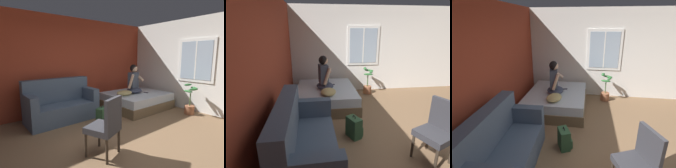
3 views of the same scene
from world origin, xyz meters
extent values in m
plane|color=brown|center=(0.00, 0.00, 0.00)|extent=(40.00, 40.00, 0.00)
cube|color=#993823|center=(0.00, 2.77, 1.35)|extent=(10.90, 0.16, 2.70)
cube|color=silver|center=(3.03, 0.00, 1.35)|extent=(0.16, 6.78, 2.70)
cube|color=white|center=(2.94, 0.40, 1.49)|extent=(0.02, 1.04, 1.24)
cube|color=#9EB2C6|center=(2.92, 0.40, 1.49)|extent=(0.01, 0.88, 1.08)
cube|color=white|center=(2.92, 0.40, 1.49)|extent=(0.01, 0.04, 1.08)
cube|color=brown|center=(1.86, 1.68, 0.13)|extent=(1.84, 1.59, 0.26)
cube|color=silver|center=(1.86, 1.68, 0.37)|extent=(1.78, 1.54, 0.22)
cube|color=#47566B|center=(-0.40, 2.05, 0.22)|extent=(1.72, 0.85, 0.44)
cube|color=#47566B|center=(-0.41, 2.35, 0.74)|extent=(1.71, 0.29, 0.60)
cube|color=#47566B|center=(0.36, 2.07, 0.60)|extent=(0.20, 0.80, 0.32)
cylinder|color=#382D23|center=(-0.41, 0.42, 0.20)|extent=(0.04, 0.04, 0.40)
cylinder|color=#382D23|center=(-0.78, 0.27, 0.20)|extent=(0.04, 0.04, 0.40)
cylinder|color=#382D23|center=(-0.27, 0.05, 0.20)|extent=(0.04, 0.04, 0.40)
cube|color=#333338|center=(-0.52, 0.16, 0.45)|extent=(0.60, 0.60, 0.10)
cube|color=#333338|center=(-0.44, -0.02, 0.74)|extent=(0.45, 0.23, 0.48)
ellipsoid|color=#383D51|center=(1.79, 1.70, 0.56)|extent=(0.60, 0.53, 0.16)
cube|color=#3F4756|center=(1.78, 1.74, 0.88)|extent=(0.36, 0.26, 0.48)
cylinder|color=#DBB293|center=(1.60, 1.65, 0.86)|extent=(0.12, 0.22, 0.44)
cylinder|color=#DBB293|center=(1.97, 1.69, 0.98)|extent=(0.15, 0.38, 0.29)
sphere|color=#DBB293|center=(1.79, 1.72, 1.23)|extent=(0.21, 0.21, 0.21)
ellipsoid|color=black|center=(1.78, 1.74, 1.24)|extent=(0.27, 0.26, 0.23)
cube|color=#2D5133|center=(0.24, 1.24, 0.20)|extent=(0.35, 0.29, 0.40)
cube|color=#2D5133|center=(0.29, 1.14, 0.11)|extent=(0.24, 0.15, 0.18)
torus|color=black|center=(0.24, 1.24, 0.42)|extent=(0.08, 0.05, 0.09)
ellipsoid|color=tan|center=(1.32, 1.64, 0.55)|extent=(0.52, 0.41, 0.14)
cube|color=black|center=(2.09, 1.49, 0.48)|extent=(0.10, 0.16, 0.01)
cylinder|color=#995B3D|center=(2.57, 0.31, 0.12)|extent=(0.26, 0.26, 0.24)
cylinder|color=#426033|center=(2.57, 0.31, 0.42)|extent=(0.03, 0.03, 0.36)
ellipsoid|color=#2D6B33|center=(2.47, 0.33, 0.66)|extent=(0.15, 0.29, 0.06)
ellipsoid|color=#2D6B33|center=(2.66, 0.26, 0.74)|extent=(0.22, 0.29, 0.06)
ellipsoid|color=#2D6B33|center=(2.59, 0.41, 0.82)|extent=(0.29, 0.15, 0.06)
ellipsoid|color=#2D6B33|center=(2.53, 0.22, 0.72)|extent=(0.30, 0.21, 0.06)
camera|label=1|loc=(-2.07, -2.02, 1.60)|focal=28.00mm
camera|label=2|loc=(-2.63, 1.89, 1.98)|focal=28.00mm
camera|label=3|loc=(-2.51, 0.83, 2.30)|focal=28.00mm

